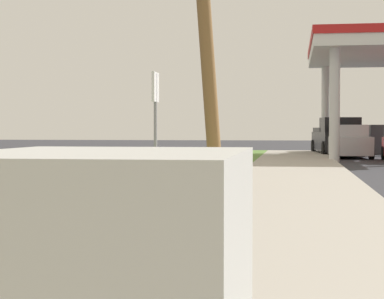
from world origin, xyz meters
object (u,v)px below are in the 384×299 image
fire_hydrant_third (215,161)px  truck_black_on_apron (337,138)px  car_silver_by_near_pump (348,143)px  fire_hydrant_second (162,184)px  fire_hydrant_nearest (6,252)px  street_sign_post (155,113)px

fire_hydrant_third → truck_black_on_apron: (4.56, 16.74, 0.47)m
car_silver_by_near_pump → fire_hydrant_second: bearing=-102.3°
truck_black_on_apron → fire_hydrant_nearest: bearing=-97.9°
fire_hydrant_second → truck_black_on_apron: (4.46, 25.47, 0.47)m
fire_hydrant_nearest → street_sign_post: size_ratio=0.35×
fire_hydrant_second → truck_black_on_apron: bearing=80.1°
fire_hydrant_second → car_silver_by_near_pump: car_silver_by_near_pump is taller
truck_black_on_apron → street_sign_post: bearing=-99.0°
fire_hydrant_third → car_silver_by_near_pump: 14.10m
street_sign_post → car_silver_by_near_pump: street_sign_post is taller
fire_hydrant_third → fire_hydrant_nearest: bearing=-89.5°
fire_hydrant_third → street_sign_post: size_ratio=0.35×
car_silver_by_near_pump → truck_black_on_apron: size_ratio=0.82×
street_sign_post → truck_black_on_apron: (4.28, 26.95, -0.72)m
fire_hydrant_second → fire_hydrant_nearest: bearing=-89.7°
fire_hydrant_nearest → fire_hydrant_third: 15.21m
fire_hydrant_third → fire_hydrant_second: bearing=-89.4°
fire_hydrant_second → fire_hydrant_third: (-0.10, 8.73, 0.00)m
street_sign_post → fire_hydrant_third: bearing=91.6°
fire_hydrant_nearest → truck_black_on_apron: 32.26m
street_sign_post → car_silver_by_near_pump: (4.60, 23.43, -0.91)m
fire_hydrant_nearest → fire_hydrant_second: size_ratio=1.00×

